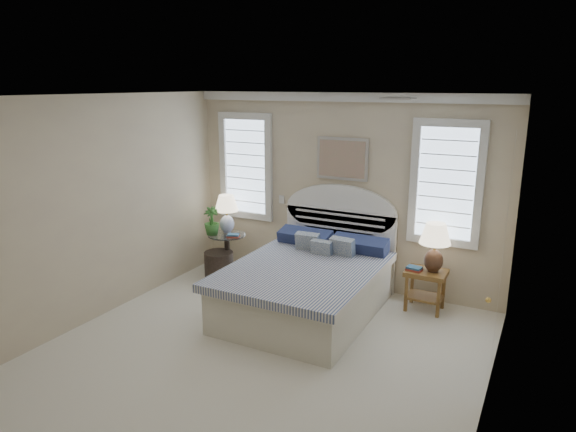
% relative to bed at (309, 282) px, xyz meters
% --- Properties ---
extents(floor, '(4.50, 5.00, 0.01)m').
position_rel_bed_xyz_m(floor, '(0.00, -1.46, -0.39)').
color(floor, beige).
rests_on(floor, ground).
extents(ceiling, '(4.50, 5.00, 0.01)m').
position_rel_bed_xyz_m(ceiling, '(0.00, -1.46, 2.31)').
color(ceiling, white).
rests_on(ceiling, wall_back).
extents(wall_back, '(4.50, 0.02, 2.70)m').
position_rel_bed_xyz_m(wall_back, '(0.00, 1.04, 0.96)').
color(wall_back, beige).
rests_on(wall_back, floor).
extents(wall_left, '(0.02, 5.00, 2.70)m').
position_rel_bed_xyz_m(wall_left, '(-2.25, -1.46, 0.96)').
color(wall_left, beige).
rests_on(wall_left, floor).
extents(wall_right, '(0.02, 5.00, 2.70)m').
position_rel_bed_xyz_m(wall_right, '(2.25, -1.46, 0.96)').
color(wall_right, beige).
rests_on(wall_right, floor).
extents(crown_molding, '(4.50, 0.08, 0.12)m').
position_rel_bed_xyz_m(crown_molding, '(0.00, 1.00, 2.25)').
color(crown_molding, silver).
rests_on(crown_molding, wall_back).
extents(hvac_vent, '(0.30, 0.20, 0.02)m').
position_rel_bed_xyz_m(hvac_vent, '(1.20, -0.66, 2.29)').
color(hvac_vent, '#B2B2B2').
rests_on(hvac_vent, ceiling).
extents(switch_plate, '(0.08, 0.01, 0.12)m').
position_rel_bed_xyz_m(switch_plate, '(-0.95, 1.03, 0.76)').
color(switch_plate, silver).
rests_on(switch_plate, wall_back).
extents(window_left, '(0.90, 0.06, 1.60)m').
position_rel_bed_xyz_m(window_left, '(-1.55, 1.02, 1.21)').
color(window_left, '#C6DFFB').
rests_on(window_left, wall_back).
extents(window_right, '(0.90, 0.06, 1.60)m').
position_rel_bed_xyz_m(window_right, '(1.40, 1.02, 1.21)').
color(window_right, '#C6DFFB').
rests_on(window_right, wall_back).
extents(painting, '(0.74, 0.04, 0.58)m').
position_rel_bed_xyz_m(painting, '(0.00, 1.00, 1.43)').
color(painting, silver).
rests_on(painting, wall_back).
extents(closet_door, '(0.02, 1.80, 2.40)m').
position_rel_bed_xyz_m(closet_door, '(2.23, -0.26, 0.81)').
color(closet_door, white).
rests_on(closet_door, floor).
extents(bed, '(1.72, 2.28, 1.47)m').
position_rel_bed_xyz_m(bed, '(0.00, 0.00, 0.00)').
color(bed, '#BAB3A3').
rests_on(bed, floor).
extents(side_table_left, '(0.56, 0.56, 0.63)m').
position_rel_bed_xyz_m(side_table_left, '(-1.65, 0.59, 0.00)').
color(side_table_left, black).
rests_on(side_table_left, floor).
extents(nightstand_right, '(0.50, 0.40, 0.53)m').
position_rel_bed_xyz_m(nightstand_right, '(1.30, 0.69, 0.00)').
color(nightstand_right, brown).
rests_on(nightstand_right, floor).
extents(floor_pot, '(0.50, 0.50, 0.39)m').
position_rel_bed_xyz_m(floor_pot, '(-1.69, 0.42, -0.19)').
color(floor_pot, black).
rests_on(floor_pot, floor).
extents(lamp_left, '(0.47, 0.47, 0.58)m').
position_rel_bed_xyz_m(lamp_left, '(-1.70, 0.69, 0.60)').
color(lamp_left, white).
rests_on(lamp_left, side_table_left).
extents(lamp_right, '(0.49, 0.49, 0.63)m').
position_rel_bed_xyz_m(lamp_right, '(1.37, 0.71, 0.53)').
color(lamp_right, black).
rests_on(lamp_right, nightstand_right).
extents(potted_plant, '(0.30, 0.30, 0.42)m').
position_rel_bed_xyz_m(potted_plant, '(-1.83, 0.48, 0.45)').
color(potted_plant, '#2B6D32').
rests_on(potted_plant, side_table_left).
extents(books_left, '(0.20, 0.16, 0.05)m').
position_rel_bed_xyz_m(books_left, '(-1.48, 0.51, 0.27)').
color(books_left, maroon).
rests_on(books_left, side_table_left).
extents(books_right, '(0.19, 0.14, 0.05)m').
position_rel_bed_xyz_m(books_right, '(1.16, 0.63, 0.17)').
color(books_right, maroon).
rests_on(books_right, nightstand_right).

